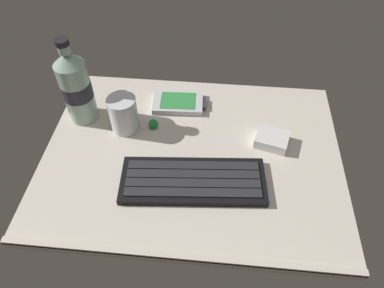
{
  "coord_description": "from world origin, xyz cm",
  "views": [
    {
      "loc": [
        4.64,
        -48.83,
        59.3
      ],
      "look_at": [
        0.0,
        0.0,
        3.0
      ],
      "focal_mm": 33.21,
      "sensor_mm": 36.0,
      "label": 1
    }
  ],
  "objects": [
    {
      "name": "trackball_mouse",
      "position": [
        -9.62,
        6.92,
        1.1
      ],
      "size": [
        2.2,
        2.2,
        2.2
      ],
      "primitive_type": "sphere",
      "color": "#198C33",
      "rests_on": "ground_plane"
    },
    {
      "name": "juice_cup",
      "position": [
        -15.91,
        6.3,
        3.91
      ],
      "size": [
        6.4,
        6.4,
        8.5
      ],
      "color": "silver",
      "rests_on": "ground_plane"
    },
    {
      "name": "keyboard",
      "position": [
        0.95,
        -7.79,
        0.81
      ],
      "size": [
        29.78,
        13.25,
        1.7
      ],
      "color": "black",
      "rests_on": "ground_plane"
    },
    {
      "name": "charger_block",
      "position": [
        17.19,
        4.49,
        1.2
      ],
      "size": [
        8.19,
        7.19,
        2.4
      ],
      "primitive_type": "cube",
      "rotation": [
        0.0,
        0.0,
        -0.26
      ],
      "color": "white",
      "rests_on": "ground_plane"
    },
    {
      "name": "water_bottle",
      "position": [
        -26.39,
        8.92,
        9.01
      ],
      "size": [
        6.73,
        6.73,
        20.8
      ],
      "color": "#9EC1A8",
      "rests_on": "ground_plane"
    },
    {
      "name": "handheld_device",
      "position": [
        -4.69,
        14.96,
        0.73
      ],
      "size": [
        13.07,
        8.2,
        1.5
      ],
      "color": "silver",
      "rests_on": "ground_plane"
    },
    {
      "name": "ground_plane",
      "position": [
        0.0,
        -0.23,
        -0.99
      ],
      "size": [
        64.0,
        48.0,
        2.8
      ],
      "color": "beige"
    }
  ]
}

